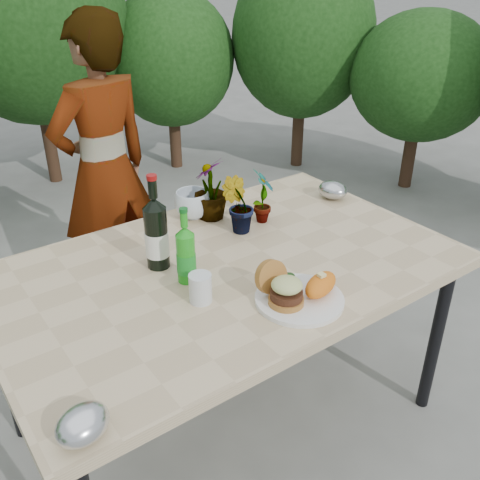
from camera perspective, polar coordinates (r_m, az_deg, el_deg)
ground at (r=2.35m, az=-1.20°, el=-18.38°), size 80.00×80.00×0.00m
patio_table at (r=1.91m, az=-1.41°, el=-4.02°), size 1.60×1.00×0.75m
shrub_hedge at (r=3.15m, az=-17.31°, el=16.26°), size 6.80×5.20×2.17m
dinner_plate at (r=1.69m, az=6.35°, el=-6.30°), size 0.28×0.28×0.01m
burger_stack at (r=1.64m, az=4.56°, el=-5.13°), size 0.11×0.16×0.11m
sweet_potato at (r=1.70m, az=8.59°, el=-4.74°), size 0.17×0.12×0.06m
grilled_veg at (r=1.75m, az=4.79°, el=-4.17°), size 0.08×0.05×0.03m
wine_bottle at (r=1.82m, az=-8.91°, el=0.61°), size 0.08×0.08×0.34m
sparkling_water at (r=1.74m, az=-5.78°, el=-1.62°), size 0.06×0.06×0.27m
plastic_cup at (r=1.66m, az=-4.25°, el=-5.14°), size 0.07×0.07×0.09m
seedling_left at (r=2.12m, az=2.45°, el=4.71°), size 0.14×0.14×0.23m
seedling_mid at (r=2.04m, az=-0.21°, el=3.69°), size 0.16×0.15×0.22m
seedling_right at (r=2.15m, az=-3.15°, el=5.45°), size 0.20×0.20×0.25m
blue_bowl at (r=2.18m, az=-5.08°, el=3.80°), size 0.18×0.18×0.11m
foil_packet_left at (r=1.31m, az=-16.46°, el=-18.32°), size 0.16×0.15×0.08m
foil_packet_right at (r=2.39m, az=9.86°, el=5.27°), size 0.14×0.16×0.08m
person at (r=2.75m, az=-14.23°, el=7.15°), size 0.62×0.47×1.51m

